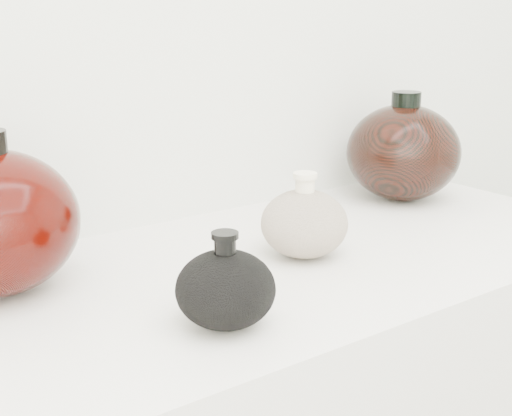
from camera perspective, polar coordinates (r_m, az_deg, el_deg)
black_gourd_vase at (r=0.80m, az=-2.45°, el=-6.45°), size 0.12×0.12×0.11m
cream_gourd_vase at (r=1.01m, az=3.88°, el=-1.19°), size 0.14×0.14×0.12m
right_round_pot at (r=1.32m, az=11.69°, el=4.41°), size 0.26×0.26×0.20m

